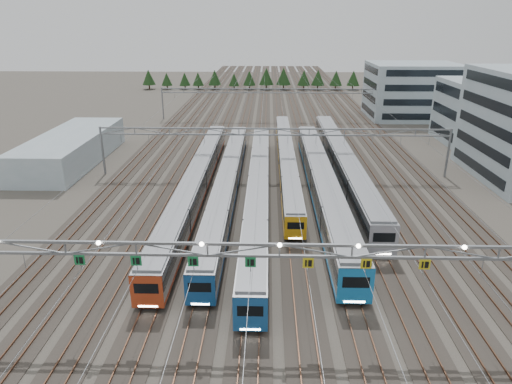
{
  "coord_description": "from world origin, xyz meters",
  "views": [
    {
      "loc": [
        -0.99,
        -31.44,
        24.02
      ],
      "look_at": [
        -2.42,
        22.81,
        3.5
      ],
      "focal_mm": 32.0,
      "sensor_mm": 36.0,
      "label": 1
    }
  ],
  "objects_px": {
    "gantry_near": "(279,254)",
    "depot_bldg_mid": "(479,112)",
    "train_a": "(196,181)",
    "west_shed": "(71,148)",
    "train_e": "(321,182)",
    "gantry_mid": "(274,137)",
    "train_c": "(258,187)",
    "train_b": "(228,182)",
    "depot_bldg_north": "(412,91)",
    "gantry_far": "(272,94)",
    "train_f": "(343,162)",
    "train_d": "(286,158)"
  },
  "relations": [
    {
      "from": "train_b",
      "to": "west_shed",
      "type": "xyz_separation_m",
      "value": [
        -29.43,
        15.93,
        0.47
      ]
    },
    {
      "from": "train_c",
      "to": "depot_bldg_mid",
      "type": "bearing_deg",
      "value": 37.41
    },
    {
      "from": "depot_bldg_mid",
      "to": "depot_bldg_north",
      "type": "distance_m",
      "value": 27.23
    },
    {
      "from": "train_a",
      "to": "train_e",
      "type": "xyz_separation_m",
      "value": [
        18.0,
        -0.36,
        0.2
      ]
    },
    {
      "from": "gantry_near",
      "to": "train_b",
      "type": "bearing_deg",
      "value": 102.23
    },
    {
      "from": "train_c",
      "to": "gantry_mid",
      "type": "xyz_separation_m",
      "value": [
        2.25,
        11.43,
        4.29
      ]
    },
    {
      "from": "train_f",
      "to": "depot_bldg_north",
      "type": "xyz_separation_m",
      "value": [
        25.05,
        49.12,
        4.58
      ]
    },
    {
      "from": "train_d",
      "to": "train_f",
      "type": "xyz_separation_m",
      "value": [
        9.0,
        -3.49,
        0.39
      ]
    },
    {
      "from": "train_e",
      "to": "gantry_far",
      "type": "xyz_separation_m",
      "value": [
        -6.75,
        54.82,
        4.05
      ]
    },
    {
      "from": "train_b",
      "to": "gantry_mid",
      "type": "xyz_separation_m",
      "value": [
        6.75,
        9.19,
        4.35
      ]
    },
    {
      "from": "train_e",
      "to": "depot_bldg_mid",
      "type": "xyz_separation_m",
      "value": [
        35.51,
        32.44,
        4.03
      ]
    },
    {
      "from": "train_d",
      "to": "train_e",
      "type": "relative_size",
      "value": 1.03
    },
    {
      "from": "train_b",
      "to": "gantry_near",
      "type": "distance_m",
      "value": 32.05
    },
    {
      "from": "gantry_far",
      "to": "gantry_mid",
      "type": "bearing_deg",
      "value": -90.0
    },
    {
      "from": "gantry_far",
      "to": "depot_bldg_mid",
      "type": "bearing_deg",
      "value": -27.9
    },
    {
      "from": "train_a",
      "to": "depot_bldg_north",
      "type": "height_order",
      "value": "depot_bldg_north"
    },
    {
      "from": "train_e",
      "to": "gantry_far",
      "type": "relative_size",
      "value": 0.97
    },
    {
      "from": "train_c",
      "to": "train_e",
      "type": "bearing_deg",
      "value": 10.11
    },
    {
      "from": "train_b",
      "to": "depot_bldg_mid",
      "type": "relative_size",
      "value": 3.58
    },
    {
      "from": "train_c",
      "to": "depot_bldg_north",
      "type": "bearing_deg",
      "value": 57.55
    },
    {
      "from": "train_b",
      "to": "train_c",
      "type": "distance_m",
      "value": 5.03
    },
    {
      "from": "gantry_mid",
      "to": "depot_bldg_north",
      "type": "distance_m",
      "value": 61.13
    },
    {
      "from": "gantry_near",
      "to": "gantry_mid",
      "type": "xyz_separation_m",
      "value": [
        0.05,
        40.12,
        -0.7
      ]
    },
    {
      "from": "train_a",
      "to": "train_e",
      "type": "distance_m",
      "value": 18.0
    },
    {
      "from": "gantry_far",
      "to": "depot_bldg_north",
      "type": "bearing_deg",
      "value": 6.58
    },
    {
      "from": "train_b",
      "to": "depot_bldg_north",
      "type": "height_order",
      "value": "depot_bldg_north"
    },
    {
      "from": "gantry_near",
      "to": "train_e",
      "type": "bearing_deg",
      "value": 77.35
    },
    {
      "from": "west_shed",
      "to": "depot_bldg_north",
      "type": "bearing_deg",
      "value": 30.36
    },
    {
      "from": "gantry_near",
      "to": "depot_bldg_mid",
      "type": "relative_size",
      "value": 3.52
    },
    {
      "from": "train_c",
      "to": "depot_bldg_mid",
      "type": "xyz_separation_m",
      "value": [
        44.51,
        34.05,
        4.27
      ]
    },
    {
      "from": "train_e",
      "to": "depot_bldg_mid",
      "type": "distance_m",
      "value": 48.27
    },
    {
      "from": "train_a",
      "to": "depot_bldg_mid",
      "type": "bearing_deg",
      "value": 30.95
    },
    {
      "from": "train_b",
      "to": "train_f",
      "type": "bearing_deg",
      "value": 27.2
    },
    {
      "from": "gantry_near",
      "to": "west_shed",
      "type": "xyz_separation_m",
      "value": [
        -36.13,
        46.86,
        -4.58
      ]
    },
    {
      "from": "west_shed",
      "to": "train_e",
      "type": "bearing_deg",
      "value": -21.1
    },
    {
      "from": "train_e",
      "to": "gantry_near",
      "type": "xyz_separation_m",
      "value": [
        -6.8,
        -30.3,
        4.75
      ]
    },
    {
      "from": "train_a",
      "to": "train_b",
      "type": "distance_m",
      "value": 4.51
    },
    {
      "from": "gantry_mid",
      "to": "depot_bldg_mid",
      "type": "relative_size",
      "value": 3.52
    },
    {
      "from": "gantry_near",
      "to": "depot_bldg_mid",
      "type": "distance_m",
      "value": 75.67
    },
    {
      "from": "west_shed",
      "to": "train_b",
      "type": "bearing_deg",
      "value": -28.43
    },
    {
      "from": "gantry_near",
      "to": "depot_bldg_north",
      "type": "xyz_separation_m",
      "value": [
        36.34,
        89.31,
        -0.21
      ]
    },
    {
      "from": "train_e",
      "to": "gantry_far",
      "type": "height_order",
      "value": "gantry_far"
    },
    {
      "from": "train_b",
      "to": "train_c",
      "type": "bearing_deg",
      "value": -26.48
    },
    {
      "from": "train_f",
      "to": "train_b",
      "type": "bearing_deg",
      "value": -152.8
    },
    {
      "from": "gantry_near",
      "to": "gantry_far",
      "type": "distance_m",
      "value": 85.12
    },
    {
      "from": "train_b",
      "to": "train_a",
      "type": "bearing_deg",
      "value": -176.44
    },
    {
      "from": "gantry_near",
      "to": "depot_bldg_mid",
      "type": "bearing_deg",
      "value": 56.01
    },
    {
      "from": "depot_bldg_mid",
      "to": "train_f",
      "type": "bearing_deg",
      "value": -143.97
    },
    {
      "from": "train_b",
      "to": "gantry_mid",
      "type": "bearing_deg",
      "value": 53.69
    },
    {
      "from": "train_d",
      "to": "gantry_mid",
      "type": "xyz_separation_m",
      "value": [
        -2.25,
        -3.56,
        4.47
      ]
    }
  ]
}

